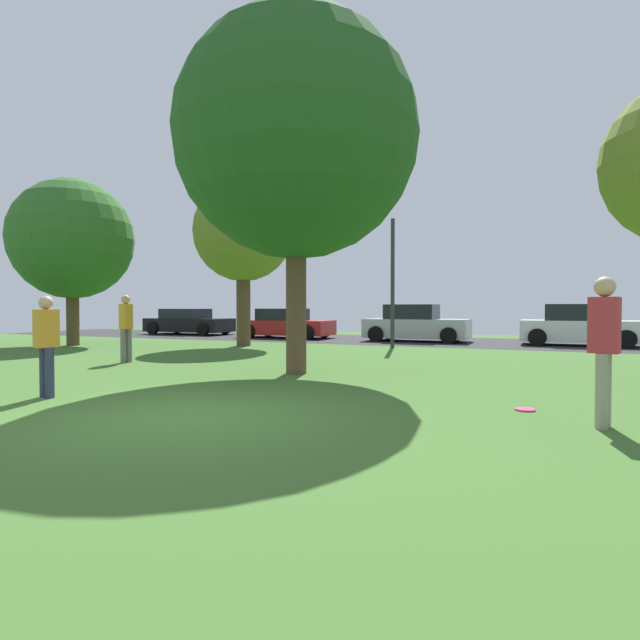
% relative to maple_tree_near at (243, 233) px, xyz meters
% --- Properties ---
extents(ground_plane, '(44.00, 44.00, 0.00)m').
position_rel_maple_tree_near_xyz_m(ground_plane, '(5.94, -10.76, -4.13)').
color(ground_plane, '#3D6628').
extents(road_strip, '(44.00, 6.40, 0.01)m').
position_rel_maple_tree_near_xyz_m(road_strip, '(5.94, 5.24, -4.13)').
color(road_strip, '#28282B').
rests_on(road_strip, ground_plane).
extents(maple_tree_near, '(3.63, 3.63, 5.99)m').
position_rel_maple_tree_near_xyz_m(maple_tree_near, '(0.00, 0.00, 0.00)').
color(maple_tree_near, brown).
rests_on(maple_tree_near, ground_plane).
extents(oak_tree_right, '(4.39, 4.39, 6.11)m').
position_rel_maple_tree_near_xyz_m(oak_tree_right, '(-5.87, -2.39, -0.22)').
color(oak_tree_right, brown).
rests_on(oak_tree_right, ground_plane).
extents(oak_tree_left, '(5.20, 5.20, 7.65)m').
position_rel_maple_tree_near_xyz_m(oak_tree_left, '(5.29, -6.26, 0.91)').
color(oak_tree_left, brown).
rests_on(oak_tree_left, ground_plane).
extents(person_thrower, '(0.37, 0.30, 1.73)m').
position_rel_maple_tree_near_xyz_m(person_thrower, '(0.31, -6.08, -3.16)').
color(person_thrower, slate).
rests_on(person_thrower, ground_plane).
extents(person_catcher, '(0.37, 0.30, 1.79)m').
position_rel_maple_tree_near_xyz_m(person_catcher, '(10.88, -9.28, -3.12)').
color(person_catcher, gray).
rests_on(person_catcher, ground_plane).
extents(person_bystander, '(0.30, 0.35, 1.61)m').
position_rel_maple_tree_near_xyz_m(person_bystander, '(3.02, -10.53, -3.25)').
color(person_bystander, '#2D334C').
rests_on(person_bystander, ground_plane).
extents(frisbee_disc, '(0.27, 0.27, 0.03)m').
position_rel_maple_tree_near_xyz_m(frisbee_disc, '(9.99, -8.56, -4.12)').
color(frisbee_disc, '#EA2D6B').
rests_on(frisbee_disc, ground_plane).
extents(parked_car_black, '(4.47, 2.10, 1.32)m').
position_rel_maple_tree_near_xyz_m(parked_car_black, '(-6.82, 5.50, -3.52)').
color(parked_car_black, black).
rests_on(parked_car_black, ground_plane).
extents(parked_car_red, '(4.19, 2.01, 1.34)m').
position_rel_maple_tree_near_xyz_m(parked_car_red, '(-0.82, 4.86, -3.51)').
color(parked_car_red, '#B21E1E').
rests_on(parked_car_red, ground_plane).
extents(parked_car_silver, '(4.17, 2.06, 1.52)m').
position_rel_maple_tree_near_xyz_m(parked_car_silver, '(5.18, 4.92, -3.44)').
color(parked_car_silver, '#B7B7BC').
rests_on(parked_car_silver, ground_plane).
extents(parked_car_white, '(4.01, 1.99, 1.53)m').
position_rel_maple_tree_near_xyz_m(parked_car_white, '(11.19, 5.05, -3.44)').
color(parked_car_white, white).
rests_on(parked_car_white, ground_plane).
extents(street_lamp_post, '(0.14, 0.14, 4.50)m').
position_rel_maple_tree_near_xyz_m(street_lamp_post, '(5.20, 1.44, -1.88)').
color(street_lamp_post, '#2D2D33').
rests_on(street_lamp_post, ground_plane).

